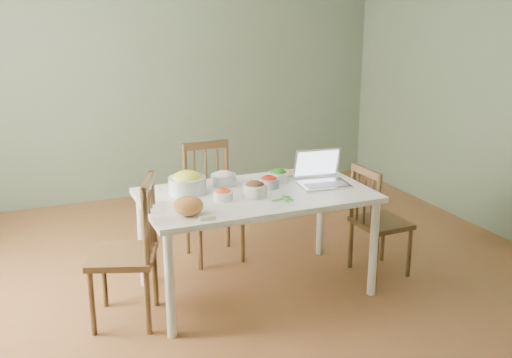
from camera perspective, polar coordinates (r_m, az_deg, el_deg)
name	(u,v)px	position (r m, az deg, el deg)	size (l,w,h in m)	color
floor	(248,287)	(4.53, -0.75, -10.34)	(5.00, 5.00, 0.00)	brown
wall_back	(159,71)	(6.46, -9.24, 10.18)	(5.00, 0.00, 2.70)	#596951
dining_table	(256,242)	(4.34, 0.00, -6.05)	(1.61, 0.91, 0.76)	white
chair_far	(214,203)	(4.86, -4.05, -2.35)	(0.42, 0.40, 0.95)	#492F1C
chair_left	(122,252)	(3.99, -12.67, -6.85)	(0.43, 0.41, 0.98)	#492F1C
chair_right	(381,220)	(4.70, 11.91, -3.86)	(0.39, 0.37, 0.87)	#492F1C
bread_boule	(188,206)	(3.78, -6.49, -2.55)	(0.19, 0.19, 0.12)	#D08B49
butter_stick	(208,218)	(3.70, -4.65, -3.74)	(0.10, 0.03, 0.03)	#F5F0C7
bowl_squash	(187,182)	(4.21, -6.59, -0.31)	(0.27, 0.27, 0.15)	gold
bowl_carrot	(223,194)	(4.06, -3.17, -1.48)	(0.14, 0.14, 0.08)	#DC4A1C
bowl_onion	(223,178)	(4.39, -3.16, 0.10)	(0.19, 0.19, 0.10)	white
bowl_mushroom	(255,189)	(4.11, -0.11, -0.97)	(0.17, 0.17, 0.11)	black
bowl_redpep	(269,182)	(4.32, 1.27, -0.26)	(0.15, 0.15, 0.09)	#B62A1C
bowl_broccoli	(278,175)	(4.46, 2.14, 0.37)	(0.16, 0.16, 0.10)	#18561B
flatbread	(283,173)	(4.66, 2.63, 0.56)	(0.20, 0.20, 0.02)	tan
basil_bunch	(282,198)	(4.06, 2.49, -1.86)	(0.18, 0.18, 0.02)	#2B771D
laptop	(325,170)	(4.37, 6.58, 0.91)	(0.36, 0.32, 0.24)	silver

